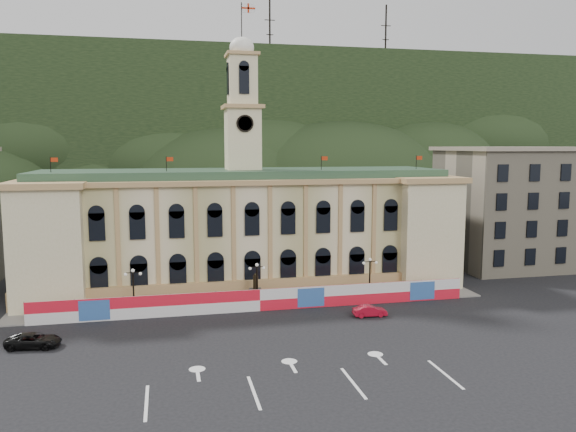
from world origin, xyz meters
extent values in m
plane|color=black|center=(0.00, 0.00, 0.00)|extent=(260.00, 260.00, 0.00)
cube|color=black|center=(0.00, 130.00, 22.00)|extent=(230.00, 70.00, 44.00)
cube|color=#595651|center=(35.00, 110.00, 30.00)|extent=(22.00, 8.00, 14.00)
cube|color=#595651|center=(-48.00, 108.00, 26.00)|extent=(16.00, 7.00, 10.00)
cylinder|color=black|center=(20.00, 115.00, 50.00)|extent=(0.50, 0.50, 20.00)
cylinder|color=black|center=(55.00, 115.00, 50.00)|extent=(0.50, 0.50, 20.00)
cube|color=beige|center=(0.00, 28.00, 7.00)|extent=(55.00, 15.00, 14.00)
cube|color=tan|center=(0.00, 20.20, 1.20)|extent=(56.00, 0.80, 2.40)
cube|color=tan|center=(0.00, 28.00, 14.30)|extent=(56.20, 16.20, 0.60)
cube|color=#2F4E36|center=(0.00, 28.00, 15.00)|extent=(53.00, 13.00, 1.20)
cube|color=beige|center=(-23.50, 27.00, 7.00)|extent=(8.00, 17.00, 14.00)
cube|color=beige|center=(23.50, 27.00, 7.00)|extent=(8.00, 17.00, 14.00)
cube|color=beige|center=(0.00, 28.00, 19.60)|extent=(4.40, 4.40, 8.00)
cube|color=tan|center=(0.00, 28.00, 23.80)|extent=(5.20, 5.20, 0.50)
cube|color=beige|center=(0.00, 28.00, 27.10)|extent=(3.60, 3.60, 6.50)
cube|color=tan|center=(0.00, 28.00, 30.50)|extent=(4.20, 4.20, 0.40)
cylinder|color=black|center=(0.00, 25.70, 21.60)|extent=(2.20, 0.20, 2.20)
ellipsoid|color=white|center=(0.00, 28.00, 31.40)|extent=(3.20, 3.20, 2.72)
cylinder|color=black|center=(0.00, 28.00, 34.60)|extent=(0.12, 0.12, 5.00)
cube|color=white|center=(0.90, 28.00, 36.40)|extent=(1.80, 0.04, 1.20)
cube|color=#B5280B|center=(0.90, 27.97, 36.40)|extent=(1.80, 0.02, 0.22)
cube|color=#B5280B|center=(0.90, 27.97, 36.40)|extent=(0.22, 0.02, 1.20)
cube|color=#B4A78A|center=(43.00, 31.00, 9.00)|extent=(20.00, 16.00, 18.00)
cube|color=gray|center=(43.00, 31.00, 18.30)|extent=(21.00, 17.00, 0.60)
cube|color=red|center=(0.00, 15.00, 1.25)|extent=(50.00, 0.25, 2.50)
cube|color=#3059A0|center=(-18.00, 14.86, 1.25)|extent=(3.20, 0.05, 2.20)
cube|color=#3059A0|center=(6.00, 14.86, 1.25)|extent=(3.20, 0.05, 2.20)
cube|color=#3059A0|center=(20.00, 14.86, 1.25)|extent=(3.20, 0.05, 2.20)
cube|color=slate|center=(0.00, 17.75, 0.08)|extent=(56.00, 5.50, 0.16)
cube|color=#595651|center=(0.00, 18.00, 0.90)|extent=(1.40, 1.40, 1.80)
cylinder|color=black|center=(0.00, 18.00, 2.60)|extent=(0.60, 0.60, 1.60)
sphere|color=black|center=(0.00, 18.00, 3.50)|extent=(0.44, 0.44, 0.44)
cylinder|color=black|center=(-14.00, 17.00, 0.15)|extent=(0.44, 0.44, 0.30)
cylinder|color=black|center=(-14.00, 17.00, 2.40)|extent=(0.18, 0.18, 4.80)
cube|color=black|center=(-14.00, 17.00, 4.70)|extent=(1.60, 0.08, 0.08)
sphere|color=silver|center=(-14.80, 17.00, 4.55)|extent=(0.36, 0.36, 0.36)
sphere|color=silver|center=(-13.20, 17.00, 4.55)|extent=(0.36, 0.36, 0.36)
sphere|color=silver|center=(-14.00, 17.00, 4.95)|extent=(0.40, 0.40, 0.40)
cylinder|color=black|center=(0.00, 17.00, 0.15)|extent=(0.44, 0.44, 0.30)
cylinder|color=black|center=(0.00, 17.00, 2.40)|extent=(0.18, 0.18, 4.80)
cube|color=black|center=(0.00, 17.00, 4.70)|extent=(1.60, 0.08, 0.08)
sphere|color=silver|center=(-0.80, 17.00, 4.55)|extent=(0.36, 0.36, 0.36)
sphere|color=silver|center=(0.80, 17.00, 4.55)|extent=(0.36, 0.36, 0.36)
sphere|color=silver|center=(0.00, 17.00, 4.95)|extent=(0.40, 0.40, 0.40)
cylinder|color=black|center=(14.00, 17.00, 0.15)|extent=(0.44, 0.44, 0.30)
cylinder|color=black|center=(14.00, 17.00, 2.40)|extent=(0.18, 0.18, 4.80)
cube|color=black|center=(14.00, 17.00, 4.70)|extent=(1.60, 0.08, 0.08)
sphere|color=silver|center=(13.20, 17.00, 4.55)|extent=(0.36, 0.36, 0.36)
sphere|color=silver|center=(14.80, 17.00, 4.55)|extent=(0.36, 0.36, 0.36)
sphere|color=silver|center=(14.00, 17.00, 4.95)|extent=(0.40, 0.40, 0.40)
imported|color=#A40B1F|center=(11.53, 10.31, 0.62)|extent=(1.71, 3.90, 1.24)
imported|color=black|center=(-22.64, 7.94, 0.69)|extent=(3.70, 5.60, 1.38)
camera|label=1|loc=(-10.24, -46.53, 18.80)|focal=35.00mm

